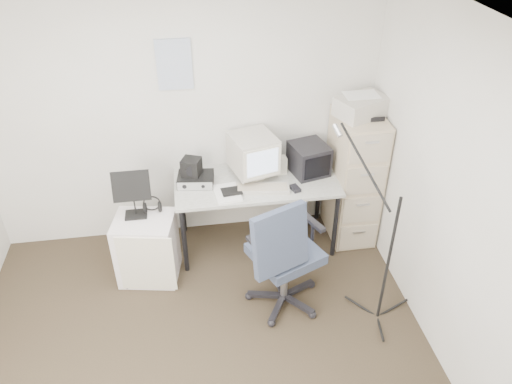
{
  "coord_description": "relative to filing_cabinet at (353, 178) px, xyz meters",
  "views": [
    {
      "loc": [
        0.03,
        -2.36,
        3.23
      ],
      "look_at": [
        0.55,
        0.95,
        0.95
      ],
      "focal_mm": 35.0,
      "sensor_mm": 36.0,
      "label": 1
    }
  ],
  "objects": [
    {
      "name": "floor",
      "position": [
        -1.58,
        -1.48,
        -0.66
      ],
      "size": [
        3.6,
        3.6,
        0.01
      ],
      "primitive_type": "cube",
      "color": "#322A1E",
      "rests_on": "ground"
    },
    {
      "name": "ceiling",
      "position": [
        -1.58,
        -1.48,
        1.85
      ],
      "size": [
        3.6,
        3.6,
        0.01
      ],
      "primitive_type": "cube",
      "color": "white",
      "rests_on": "ground"
    },
    {
      "name": "wall_back",
      "position": [
        -1.58,
        0.32,
        0.6
      ],
      "size": [
        3.6,
        0.02,
        2.5
      ],
      "primitive_type": "cube",
      "color": "beige",
      "rests_on": "ground"
    },
    {
      "name": "wall_right",
      "position": [
        0.22,
        -1.48,
        0.6
      ],
      "size": [
        0.02,
        3.6,
        2.5
      ],
      "primitive_type": "cube",
      "color": "beige",
      "rests_on": "ground"
    },
    {
      "name": "wall_calendar",
      "position": [
        -1.6,
        0.31,
        1.1
      ],
      "size": [
        0.3,
        0.02,
        0.44
      ],
      "primitive_type": "cube",
      "color": "white",
      "rests_on": "wall_back"
    },
    {
      "name": "filing_cabinet",
      "position": [
        0.0,
        0.0,
        0.0
      ],
      "size": [
        0.4,
        0.6,
        1.3
      ],
      "primitive_type": "cube",
      "color": "#C4B491",
      "rests_on": "floor"
    },
    {
      "name": "printer",
      "position": [
        0.0,
        0.02,
        0.74
      ],
      "size": [
        0.52,
        0.45,
        0.17
      ],
      "primitive_type": "cube",
      "rotation": [
        0.0,
        0.0,
        0.4
      ],
      "color": "beige",
      "rests_on": "filing_cabinet"
    },
    {
      "name": "desk",
      "position": [
        -0.95,
        -0.03,
        -0.29
      ],
      "size": [
        1.5,
        0.7,
        0.73
      ],
      "primitive_type": "cube",
      "color": "silver",
      "rests_on": "floor"
    },
    {
      "name": "crt_monitor",
      "position": [
        -0.97,
        0.06,
        0.29
      ],
      "size": [
        0.47,
        0.48,
        0.41
      ],
      "primitive_type": "cube",
      "rotation": [
        0.0,
        0.0,
        0.27
      ],
      "color": "beige",
      "rests_on": "desk"
    },
    {
      "name": "crt_tv",
      "position": [
        -0.44,
        0.05,
        0.22
      ],
      "size": [
        0.39,
        0.4,
        0.29
      ],
      "primitive_type": "cube",
      "rotation": [
        0.0,
        0.0,
        0.24
      ],
      "color": "black",
      "rests_on": "desk"
    },
    {
      "name": "desk_speaker",
      "position": [
        -0.69,
        0.08,
        0.16
      ],
      "size": [
        0.09,
        0.09,
        0.16
      ],
      "primitive_type": "cube",
      "rotation": [
        0.0,
        0.0,
        0.07
      ],
      "color": "beige",
      "rests_on": "desk"
    },
    {
      "name": "keyboard",
      "position": [
        -0.92,
        -0.18,
        0.09
      ],
      "size": [
        0.5,
        0.23,
        0.03
      ],
      "primitive_type": "cube",
      "rotation": [
        0.0,
        0.0,
        -0.13
      ],
      "color": "beige",
      "rests_on": "desk"
    },
    {
      "name": "mouse",
      "position": [
        -0.63,
        -0.23,
        0.1
      ],
      "size": [
        0.09,
        0.12,
        0.03
      ],
      "primitive_type": "cube",
      "rotation": [
        0.0,
        0.0,
        0.28
      ],
      "color": "black",
      "rests_on": "desk"
    },
    {
      "name": "radio_receiver",
      "position": [
        -1.5,
        0.01,
        0.13
      ],
      "size": [
        0.35,
        0.27,
        0.09
      ],
      "primitive_type": "cube",
      "rotation": [
        0.0,
        0.0,
        -0.13
      ],
      "color": "black",
      "rests_on": "desk"
    },
    {
      "name": "radio_speaker",
      "position": [
        -1.53,
        0.03,
        0.25
      ],
      "size": [
        0.2,
        0.2,
        0.16
      ],
      "primitive_type": "cube",
      "rotation": [
        0.0,
        0.0,
        -0.39
      ],
      "color": "black",
      "rests_on": "radio_receiver"
    },
    {
      "name": "papers",
      "position": [
        -1.24,
        -0.2,
        0.09
      ],
      "size": [
        0.25,
        0.32,
        0.02
      ],
      "primitive_type": "cube",
      "rotation": [
        0.0,
        0.0,
        0.11
      ],
      "color": "white",
      "rests_on": "desk"
    },
    {
      "name": "pc_tower",
      "position": [
        -0.56,
        -0.06,
        -0.46
      ],
      "size": [
        0.31,
        0.44,
        0.37
      ],
      "primitive_type": "cube",
      "rotation": [
        0.0,
        0.0,
        -0.38
      ],
      "color": "beige",
      "rests_on": "floor"
    },
    {
      "name": "office_chair",
      "position": [
        -0.84,
        -0.85,
        -0.09
      ],
      "size": [
        0.85,
        0.85,
        1.12
      ],
      "primitive_type": "cube",
      "rotation": [
        0.0,
        0.0,
        0.41
      ],
      "color": "#3D4860",
      "rests_on": "floor"
    },
    {
      "name": "side_cart",
      "position": [
        -1.98,
        -0.34,
        -0.33
      ],
      "size": [
        0.57,
        0.49,
        0.63
      ],
      "primitive_type": "cube",
      "rotation": [
        0.0,
        0.0,
        -0.18
      ],
      "color": "silver",
      "rests_on": "floor"
    },
    {
      "name": "music_stand",
      "position": [
        -2.04,
        -0.26,
        0.21
      ],
      "size": [
        0.33,
        0.21,
        0.46
      ],
      "primitive_type": "cube",
      "rotation": [
        0.0,
        0.0,
        -0.13
      ],
      "color": "black",
      "rests_on": "side_cart"
    },
    {
      "name": "headphones",
      "position": [
        -1.9,
        -0.22,
        0.03
      ],
      "size": [
        0.19,
        0.19,
        0.03
      ],
      "primitive_type": "torus",
      "rotation": [
        0.0,
        0.0,
        -0.12
      ],
      "color": "black",
      "rests_on": "side_cart"
    },
    {
      "name": "mic_stand",
      "position": [
        -0.09,
        -1.14,
        0.15
      ],
      "size": [
        0.03,
        0.03,
        1.59
      ],
      "primitive_type": "cylinder",
      "rotation": [
        0.0,
        0.0,
        1.87
      ],
      "color": "black",
      "rests_on": "floor"
    }
  ]
}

